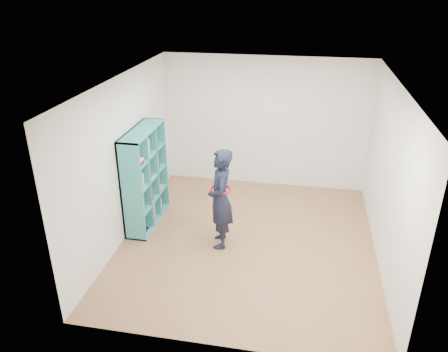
# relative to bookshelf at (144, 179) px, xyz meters

# --- Properties ---
(floor) EXTENTS (4.50, 4.50, 0.00)m
(floor) POSITION_rel_bookshelf_xyz_m (1.83, -0.31, -0.82)
(floor) COLOR #885F3D
(floor) RESTS_ON ground
(ceiling) EXTENTS (4.50, 4.50, 0.00)m
(ceiling) POSITION_rel_bookshelf_xyz_m (1.83, -0.31, 1.78)
(ceiling) COLOR white
(ceiling) RESTS_ON wall_back
(wall_left) EXTENTS (0.02, 4.50, 2.60)m
(wall_left) POSITION_rel_bookshelf_xyz_m (-0.17, -0.31, 0.48)
(wall_left) COLOR white
(wall_left) RESTS_ON floor
(wall_right) EXTENTS (0.02, 4.50, 2.60)m
(wall_right) POSITION_rel_bookshelf_xyz_m (3.83, -0.31, 0.48)
(wall_right) COLOR white
(wall_right) RESTS_ON floor
(wall_back) EXTENTS (4.00, 0.02, 2.60)m
(wall_back) POSITION_rel_bookshelf_xyz_m (1.83, 1.94, 0.48)
(wall_back) COLOR white
(wall_back) RESTS_ON floor
(wall_front) EXTENTS (4.00, 0.02, 2.60)m
(wall_front) POSITION_rel_bookshelf_xyz_m (1.83, -2.56, 0.48)
(wall_front) COLOR white
(wall_front) RESTS_ON floor
(bookshelf) EXTENTS (0.37, 1.27, 1.69)m
(bookshelf) POSITION_rel_bookshelf_xyz_m (0.00, 0.00, 0.00)
(bookshelf) COLOR teal
(bookshelf) RESTS_ON floor
(person) EXTENTS (0.50, 0.66, 1.62)m
(person) POSITION_rel_bookshelf_xyz_m (1.41, -0.46, -0.01)
(person) COLOR black
(person) RESTS_ON floor
(smartphone) EXTENTS (0.05, 0.09, 0.13)m
(smartphone) POSITION_rel_bookshelf_xyz_m (1.25, -0.40, 0.09)
(smartphone) COLOR silver
(smartphone) RESTS_ON person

